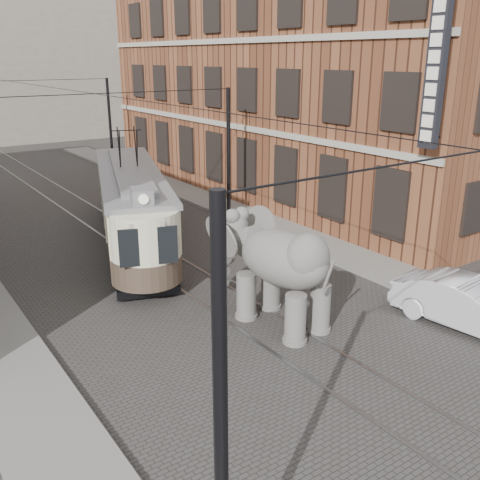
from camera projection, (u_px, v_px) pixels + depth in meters
ground at (200, 285)px, 18.28m from camera, size 120.00×120.00×0.00m
tram_rails at (200, 285)px, 18.27m from camera, size 1.54×80.00×0.02m
sidewalk_right at (330, 249)px, 21.50m from camera, size 2.00×60.00×0.15m
brick_building at (287, 82)px, 29.31m from camera, size 8.00×26.00×12.00m
catenary at (127, 173)px, 21.09m from camera, size 11.00×30.20×6.00m
tram at (130, 188)px, 21.68m from camera, size 6.18×11.80×4.63m
elephant at (283, 274)px, 15.12m from camera, size 3.31×5.31×3.08m
parked_car at (468, 304)px, 15.23m from camera, size 2.08×4.40×1.39m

